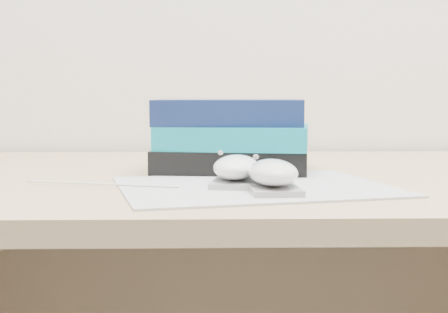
{
  "coord_description": "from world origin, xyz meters",
  "views": [
    {
      "loc": [
        -0.13,
        0.55,
        0.85
      ],
      "look_at": [
        -0.11,
        1.44,
        0.77
      ],
      "focal_mm": 50.0,
      "sensor_mm": 36.0,
      "label": 1
    }
  ],
  "objects_px": {
    "mouse_front": "(273,175)",
    "book_stack": "(232,136)",
    "pouch": "(213,138)",
    "desk": "(281,297)",
    "mouse_rear": "(236,170)"
  },
  "relations": [
    {
      "from": "mouse_front",
      "to": "book_stack",
      "type": "xyz_separation_m",
      "value": [
        -0.04,
        0.24,
        0.04
      ]
    },
    {
      "from": "desk",
      "to": "mouse_rear",
      "type": "xyz_separation_m",
      "value": [
        -0.09,
        -0.23,
        0.26
      ]
    },
    {
      "from": "desk",
      "to": "book_stack",
      "type": "height_order",
      "value": "book_stack"
    },
    {
      "from": "desk",
      "to": "mouse_rear",
      "type": "height_order",
      "value": "mouse_rear"
    },
    {
      "from": "mouse_front",
      "to": "book_stack",
      "type": "distance_m",
      "value": 0.25
    },
    {
      "from": "desk",
      "to": "mouse_front",
      "type": "bearing_deg",
      "value": -98.93
    },
    {
      "from": "mouse_rear",
      "to": "pouch",
      "type": "xyz_separation_m",
      "value": [
        -0.03,
        0.19,
        0.03
      ]
    },
    {
      "from": "book_stack",
      "to": "pouch",
      "type": "bearing_deg",
      "value": 162.6
    },
    {
      "from": "desk",
      "to": "mouse_front",
      "type": "height_order",
      "value": "mouse_front"
    },
    {
      "from": "book_stack",
      "to": "pouch",
      "type": "xyz_separation_m",
      "value": [
        -0.03,
        0.01,
        -0.0
      ]
    },
    {
      "from": "mouse_rear",
      "to": "book_stack",
      "type": "height_order",
      "value": "book_stack"
    },
    {
      "from": "mouse_rear",
      "to": "mouse_front",
      "type": "relative_size",
      "value": 1.04
    },
    {
      "from": "mouse_rear",
      "to": "book_stack",
      "type": "xyz_separation_m",
      "value": [
        0.0,
        0.18,
        0.04
      ]
    },
    {
      "from": "mouse_rear",
      "to": "book_stack",
      "type": "bearing_deg",
      "value": 89.59
    },
    {
      "from": "mouse_rear",
      "to": "book_stack",
      "type": "distance_m",
      "value": 0.19
    }
  ]
}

